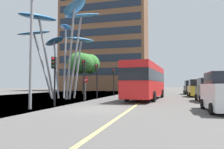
% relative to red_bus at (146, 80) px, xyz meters
% --- Properties ---
extents(ground, '(120.00, 240.00, 0.10)m').
position_rel_red_bus_xyz_m(ground, '(-2.83, -9.22, -2.06)').
color(ground, '#54514F').
extents(red_bus, '(3.43, 11.39, 3.68)m').
position_rel_red_bus_xyz_m(red_bus, '(0.00, 0.00, 0.00)').
color(red_bus, red).
rests_on(red_bus, ground).
extents(leaf_sculpture, '(9.52, 9.66, 9.46)m').
position_rel_red_bus_xyz_m(leaf_sculpture, '(-8.67, -1.60, 5.21)').
color(leaf_sculpture, '#9EA0A5').
rests_on(leaf_sculpture, ground).
extents(traffic_light_kerb_near, '(0.28, 0.42, 3.41)m').
position_rel_red_bus_xyz_m(traffic_light_kerb_near, '(-5.48, -8.69, 0.46)').
color(traffic_light_kerb_near, black).
rests_on(traffic_light_kerb_near, ground).
extents(traffic_light_kerb_far, '(0.28, 0.42, 3.68)m').
position_rel_red_bus_xyz_m(traffic_light_kerb_far, '(-5.08, -4.36, 0.65)').
color(traffic_light_kerb_far, black).
rests_on(traffic_light_kerb_far, ground).
extents(traffic_light_island_mid, '(0.28, 0.42, 3.75)m').
position_rel_red_bus_xyz_m(traffic_light_island_mid, '(-5.37, 0.04, 0.71)').
color(traffic_light_island_mid, black).
rests_on(traffic_light_island_mid, ground).
extents(traffic_light_opposite, '(0.28, 0.42, 3.70)m').
position_rel_red_bus_xyz_m(traffic_light_opposite, '(-4.99, 6.11, 0.67)').
color(traffic_light_opposite, black).
rests_on(traffic_light_opposite, ground).
extents(car_parked_near, '(1.95, 4.25, 2.19)m').
position_rel_red_bus_xyz_m(car_parked_near, '(4.99, -8.87, -0.97)').
color(car_parked_near, silver).
rests_on(car_parked_near, ground).
extents(car_parked_mid, '(1.93, 4.21, 2.08)m').
position_rel_red_bus_xyz_m(car_parked_mid, '(5.60, -1.49, -1.03)').
color(car_parked_mid, '#2D5138').
rests_on(car_parked_mid, ground).
extents(car_parked_far, '(2.05, 3.91, 2.14)m').
position_rel_red_bus_xyz_m(car_parked_far, '(5.64, 6.01, -1.02)').
color(car_parked_far, gold).
rests_on(car_parked_far, ground).
extents(car_side_street, '(1.94, 4.58, 2.15)m').
position_rel_red_bus_xyz_m(car_side_street, '(5.68, 13.10, -1.01)').
color(car_side_street, black).
rests_on(car_side_street, ground).
extents(street_lamp, '(1.45, 0.44, 7.29)m').
position_rel_red_bus_xyz_m(street_lamp, '(-5.81, -10.34, 2.65)').
color(street_lamp, gray).
rests_on(street_lamp, ground).
extents(tree_pavement_near, '(5.03, 5.07, 6.75)m').
position_rel_red_bus_xyz_m(tree_pavement_near, '(-10.76, 9.39, 2.87)').
color(tree_pavement_near, brown).
rests_on(tree_pavement_near, ground).
extents(no_entry_sign, '(0.60, 0.12, 2.26)m').
position_rel_red_bus_xyz_m(no_entry_sign, '(-5.70, -2.43, -0.49)').
color(no_entry_sign, gray).
rests_on(no_entry_sign, ground).
extents(backdrop_building, '(22.08, 12.54, 25.76)m').
position_rel_red_bus_xyz_m(backdrop_building, '(-13.81, 32.27, 10.87)').
color(backdrop_building, brown).
rests_on(backdrop_building, ground).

